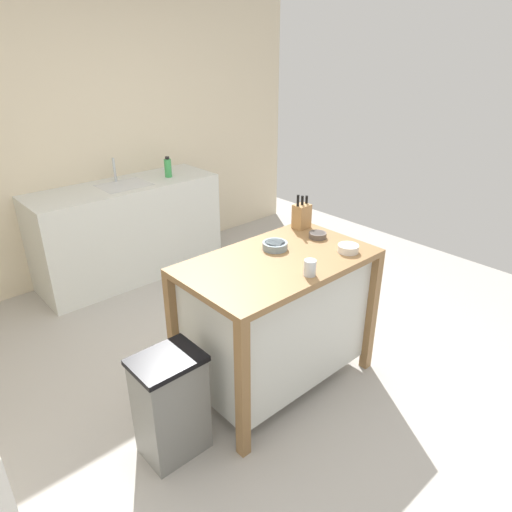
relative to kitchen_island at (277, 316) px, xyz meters
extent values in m
plane|color=#ADA8A0|center=(-0.10, 0.03, -0.51)|extent=(5.85, 5.85, 0.00)
cube|color=beige|center=(-0.10, 2.43, 0.79)|extent=(4.85, 0.10, 2.60)
cube|color=olive|center=(0.00, 0.00, 0.38)|extent=(1.20, 0.71, 0.04)
cube|color=silver|center=(0.00, 0.00, -0.02)|extent=(1.10, 0.61, 0.77)
cube|color=olive|center=(-0.57, -0.33, -0.07)|extent=(0.06, 0.06, 0.87)
cube|color=olive|center=(0.57, -0.33, -0.07)|extent=(0.06, 0.06, 0.87)
cube|color=olive|center=(-0.57, 0.33, -0.07)|extent=(0.06, 0.06, 0.87)
cube|color=olive|center=(0.57, 0.33, -0.07)|extent=(0.06, 0.06, 0.87)
cube|color=#AD7F4C|center=(0.48, 0.26, 0.49)|extent=(0.11, 0.09, 0.17)
cylinder|color=black|center=(0.43, 0.26, 0.61)|extent=(0.02, 0.02, 0.08)
cylinder|color=black|center=(0.48, 0.26, 0.60)|extent=(0.02, 0.02, 0.06)
cylinder|color=black|center=(0.52, 0.26, 0.60)|extent=(0.02, 0.02, 0.06)
cylinder|color=gray|center=(0.09, 0.12, 0.42)|extent=(0.16, 0.16, 0.05)
cylinder|color=#49555B|center=(0.09, 0.12, 0.44)|extent=(0.13, 0.13, 0.01)
cylinder|color=silver|center=(0.40, -0.22, 0.42)|extent=(0.13, 0.13, 0.05)
cylinder|color=gray|center=(0.40, -0.22, 0.44)|extent=(0.11, 0.11, 0.01)
cylinder|color=#564C47|center=(0.43, 0.06, 0.42)|extent=(0.12, 0.12, 0.04)
cylinder|color=#342D2A|center=(0.43, 0.06, 0.43)|extent=(0.10, 0.10, 0.01)
cylinder|color=silver|center=(-0.02, -0.27, 0.45)|extent=(0.07, 0.07, 0.09)
cube|color=slate|center=(-0.84, -0.04, -0.21)|extent=(0.34, 0.26, 0.60)
cube|color=black|center=(-0.84, -0.04, 0.11)|extent=(0.36, 0.28, 0.03)
cube|color=silver|center=(0.05, 2.08, -0.05)|extent=(1.73, 0.60, 0.91)
cube|color=silver|center=(0.05, 2.06, 0.39)|extent=(0.44, 0.36, 0.03)
cylinder|color=#B7BCC1|center=(0.05, 2.22, 0.51)|extent=(0.02, 0.02, 0.22)
cylinder|color=green|center=(0.51, 2.02, 0.49)|extent=(0.07, 0.07, 0.17)
cylinder|color=black|center=(0.51, 2.02, 0.59)|extent=(0.04, 0.04, 0.02)
camera|label=1|loc=(-1.77, -1.76, 1.59)|focal=32.23mm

